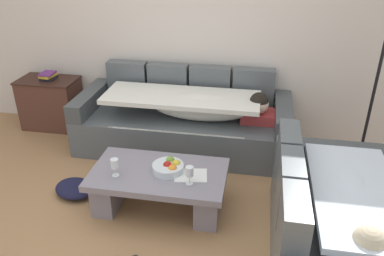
{
  "coord_description": "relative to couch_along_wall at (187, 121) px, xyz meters",
  "views": [
    {
      "loc": [
        0.94,
        -2.33,
        2.29
      ],
      "look_at": [
        0.32,
        1.04,
        0.55
      ],
      "focal_mm": 36.62,
      "sensor_mm": 36.0,
      "label": 1
    }
  ],
  "objects": [
    {
      "name": "wine_glass_near_right",
      "position": [
        0.27,
        -1.28,
        0.17
      ],
      "size": [
        0.07,
        0.07,
        0.17
      ],
      "color": "silver",
      "rests_on": "coffee_table"
    },
    {
      "name": "coffee_table",
      "position": [
        -0.03,
        -1.15,
        -0.09
      ],
      "size": [
        1.2,
        0.68,
        0.38
      ],
      "color": "gray",
      "rests_on": "ground_plane"
    },
    {
      "name": "fruit_bowl",
      "position": [
        0.06,
        -1.12,
        0.09
      ],
      "size": [
        0.28,
        0.28,
        0.1
      ],
      "color": "silver",
      "rests_on": "coffee_table"
    },
    {
      "name": "side_cabinet",
      "position": [
        -1.8,
        0.23,
        -0.01
      ],
      "size": [
        0.72,
        0.44,
        0.64
      ],
      "color": "#512E23",
      "rests_on": "ground_plane"
    },
    {
      "name": "ground_plane",
      "position": [
        -0.16,
        -1.62,
        -0.33
      ],
      "size": [
        14.0,
        14.0,
        0.0
      ],
      "primitive_type": "plane",
      "color": "#A7784C"
    },
    {
      "name": "couch_along_wall",
      "position": [
        0.0,
        0.0,
        0.0
      ],
      "size": [
        2.39,
        0.92,
        0.88
      ],
      "color": "#52585C",
      "rests_on": "ground_plane"
    },
    {
      "name": "wine_glass_near_left",
      "position": [
        -0.38,
        -1.27,
        0.17
      ],
      "size": [
        0.07,
        0.07,
        0.17
      ],
      "color": "silver",
      "rests_on": "coffee_table"
    },
    {
      "name": "back_wall",
      "position": [
        -0.16,
        0.53,
        1.02
      ],
      "size": [
        9.0,
        0.1,
        2.7
      ],
      "primitive_type": "cube",
      "color": "silver",
      "rests_on": "ground_plane"
    },
    {
      "name": "floor_lamp",
      "position": [
        1.88,
        -0.05,
        0.79
      ],
      "size": [
        0.33,
        0.31,
        1.95
      ],
      "color": "black",
      "rests_on": "ground_plane"
    },
    {
      "name": "crumpled_garment",
      "position": [
        -0.89,
        -1.11,
        -0.27
      ],
      "size": [
        0.49,
        0.44,
        0.12
      ],
      "primitive_type": "ellipsoid",
      "rotation": [
        0.0,
        0.0,
        2.78
      ],
      "color": "#191933",
      "rests_on": "ground_plane"
    },
    {
      "name": "open_magazine",
      "position": [
        0.26,
        -1.16,
        0.06
      ],
      "size": [
        0.31,
        0.25,
        0.01
      ],
      "primitive_type": "cube",
      "rotation": [
        0.0,
        0.0,
        0.15
      ],
      "color": "white",
      "rests_on": "coffee_table"
    },
    {
      "name": "book_stack_on_cabinet",
      "position": [
        -1.78,
        0.23,
        0.35
      ],
      "size": [
        0.17,
        0.21,
        0.09
      ],
      "color": "black",
      "rests_on": "side_cabinet"
    },
    {
      "name": "couch_near_window",
      "position": [
        1.42,
        -1.57,
        0.0
      ],
      "size": [
        0.92,
        1.71,
        0.88
      ],
      "rotation": [
        0.0,
        0.0,
        1.57
      ],
      "color": "#52585C",
      "rests_on": "ground_plane"
    }
  ]
}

